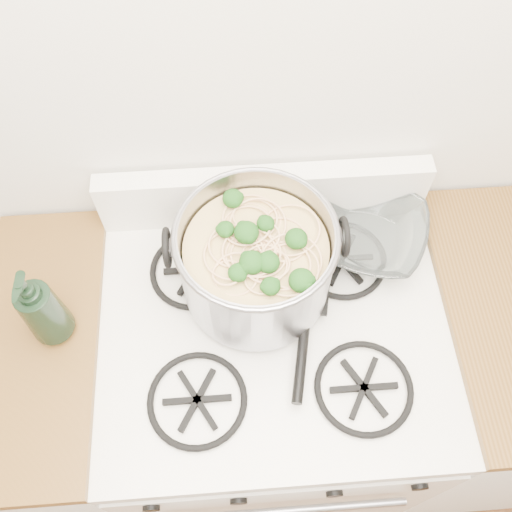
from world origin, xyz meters
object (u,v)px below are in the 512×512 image
object	(u,v)px
gas_range	(270,392)
spatula	(309,289)
bottle	(39,307)
glass_bowl	(367,236)
stock_pot	(256,262)

from	to	relation	value
gas_range	spatula	size ratio (longest dim) A/B	2.98
gas_range	bottle	xyz separation A→B (m)	(-0.47, 0.03, 0.60)
bottle	glass_bowl	bearing A→B (deg)	17.95
gas_range	stock_pot	xyz separation A→B (m)	(-0.03, 0.10, 0.59)
stock_pot	bottle	xyz separation A→B (m)	(-0.43, -0.07, 0.01)
stock_pot	glass_bowl	world-z (taller)	stock_pot
spatula	bottle	bearing A→B (deg)	-162.71
stock_pot	spatula	distance (m)	0.15
gas_range	glass_bowl	size ratio (longest dim) A/B	8.92
stock_pot	glass_bowl	bearing A→B (deg)	20.70
stock_pot	glass_bowl	distance (m)	0.30
spatula	glass_bowl	xyz separation A→B (m)	(0.15, 0.13, 0.00)
glass_bowl	bottle	size ratio (longest dim) A/B	0.45
spatula	bottle	size ratio (longest dim) A/B	1.35
spatula	bottle	world-z (taller)	bottle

